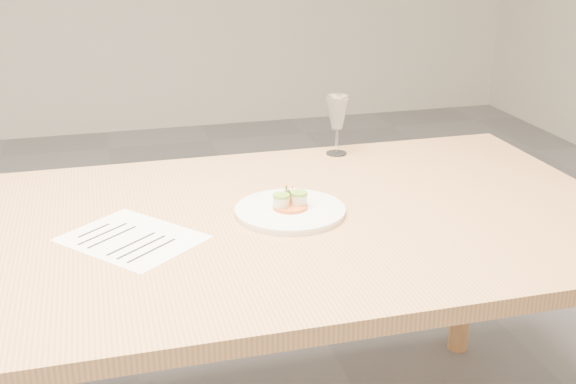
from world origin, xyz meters
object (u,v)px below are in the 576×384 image
object	(u,v)px
dining_table	(133,259)
wine_glass_2	(337,114)
dinner_plate	(290,210)
recipe_sheet	(132,239)

from	to	relation	value
dining_table	wine_glass_2	distance (m)	0.79
dining_table	dinner_plate	world-z (taller)	dinner_plate
dinner_plate	dining_table	bearing A→B (deg)	-179.02
recipe_sheet	wine_glass_2	bearing A→B (deg)	-4.09
dining_table	wine_glass_2	size ratio (longest dim) A/B	13.42
recipe_sheet	wine_glass_2	world-z (taller)	wine_glass_2
dining_table	dinner_plate	bearing A→B (deg)	0.98
dining_table	dinner_plate	size ratio (longest dim) A/B	8.99
recipe_sheet	dining_table	bearing A→B (deg)	49.92
dinner_plate	recipe_sheet	xyz separation A→B (m)	(-0.38, -0.05, -0.01)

